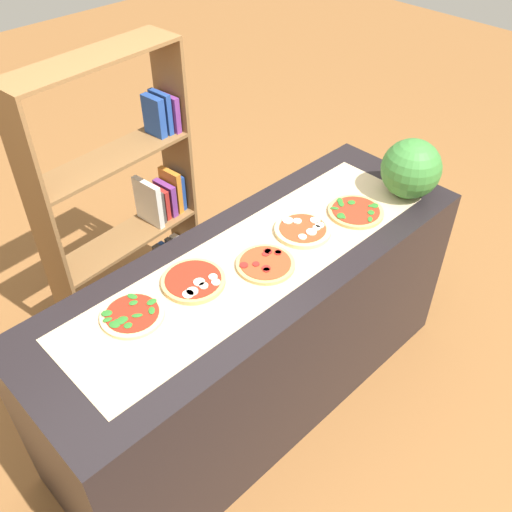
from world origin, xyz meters
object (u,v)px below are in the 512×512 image
pizza_spinach_4 (356,211)px  pizza_spinach_0 (132,314)px  pizza_pepperoni_2 (265,264)px  bookshelf (137,204)px  pizza_mozzarella_1 (194,281)px  pizza_mozzarella_3 (303,230)px  watermelon (411,169)px

pizza_spinach_4 → pizza_spinach_0: bearing=171.0°
pizza_pepperoni_2 → bookshelf: bearing=87.5°
pizza_spinach_0 → pizza_mozzarella_1: 0.27m
pizza_spinach_4 → bookshelf: size_ratio=0.17×
pizza_mozzarella_1 → pizza_mozzarella_3: bearing=-8.1°
pizza_spinach_0 → pizza_spinach_4: bearing=-9.0°
watermelon → pizza_spinach_4: bearing=166.7°
pizza_spinach_0 → pizza_mozzarella_3: 0.83m
bookshelf → pizza_spinach_0: bearing=-124.3°
pizza_mozzarella_3 → pizza_spinach_4: bearing=-15.4°
pizza_pepperoni_2 → watermelon: size_ratio=0.87×
pizza_spinach_0 → bookshelf: (0.59, 0.87, -0.24)m
bookshelf → pizza_pepperoni_2: bearing=-92.5°
pizza_mozzarella_1 → pizza_mozzarella_3: (0.55, -0.08, -0.00)m
pizza_mozzarella_1 → pizza_pepperoni_2: bearing=-24.1°
pizza_mozzarella_1 → pizza_pepperoni_2: size_ratio=1.05×
watermelon → bookshelf: size_ratio=0.18×
pizza_spinach_4 → watermelon: watermelon is taller
pizza_spinach_0 → pizza_mozzarella_3: bearing=-6.9°
pizza_pepperoni_2 → watermelon: (0.84, -0.10, 0.13)m
pizza_spinach_0 → watermelon: 1.42m
pizza_pepperoni_2 → pizza_mozzarella_3: pizza_mozzarella_3 is taller
pizza_pepperoni_2 → bookshelf: bookshelf is taller
watermelon → pizza_pepperoni_2: bearing=173.2°
pizza_spinach_0 → pizza_spinach_4: pizza_spinach_4 is taller
pizza_spinach_4 → bookshelf: (-0.50, 1.04, -0.24)m
watermelon → bookshelf: bearing=125.6°
pizza_pepperoni_2 → pizza_mozzarella_3: size_ratio=0.97×
pizza_pepperoni_2 → watermelon: bearing=-6.8°
pizza_pepperoni_2 → pizza_spinach_0: bearing=165.4°
pizza_spinach_0 → pizza_pepperoni_2: (0.55, -0.14, 0.00)m
pizza_pepperoni_2 → watermelon: watermelon is taller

